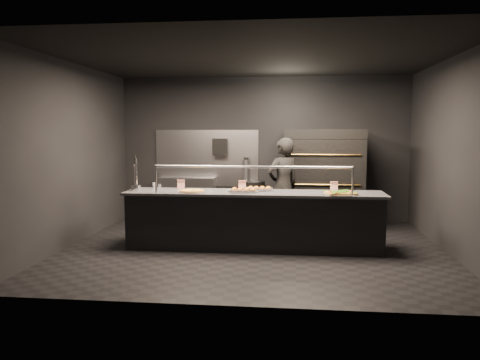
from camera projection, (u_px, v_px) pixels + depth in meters
The scene contains 15 objects.
room at pixel (252, 155), 7.41m from camera, with size 6.04×6.00×3.00m.
service_counter at pixel (253, 220), 7.47m from camera, with size 4.10×0.78×1.37m.
pizza_oven at pixel (322, 178), 9.16m from camera, with size 1.50×1.23×1.91m.
prep_shelf at pixel (187, 199), 9.93m from camera, with size 1.20×0.35×0.90m, color #99999E.
towel_dispenser at pixel (220, 147), 9.81m from camera, with size 0.30×0.20×0.35m, color black.
fire_extinguisher at pixel (246, 170), 9.81m from camera, with size 0.14×0.14×0.51m.
beer_tap at pixel (136, 180), 7.56m from camera, with size 0.15×0.22×0.60m.
round_pizza at pixel (192, 191), 7.38m from camera, with size 0.44×0.44×0.03m.
slider_tray_a at pixel (243, 190), 7.37m from camera, with size 0.51×0.44×0.07m.
slider_tray_b at pixel (259, 189), 7.55m from camera, with size 0.47×0.37×0.07m.
square_pizza at pixel (340, 193), 7.12m from camera, with size 0.54×0.54×0.05m.
condiment_jar at pixel (156, 186), 7.87m from camera, with size 0.14×0.06×0.10m.
tent_cards at pixel (252, 185), 7.69m from camera, with size 2.64×0.04×0.15m.
trash_bin at pixel (252, 201), 9.69m from camera, with size 0.51×0.51×0.85m, color black.
worker at pixel (283, 186), 8.47m from camera, with size 0.64×0.42×1.76m, color black.
Camera 1 is at (0.58, -7.34, 1.88)m, focal length 35.00 mm.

